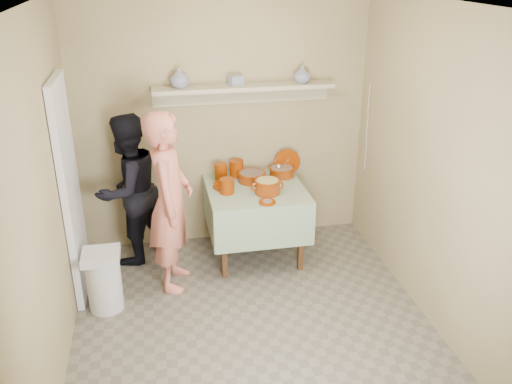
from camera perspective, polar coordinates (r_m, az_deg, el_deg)
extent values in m
plane|color=#6B6454|center=(4.68, -0.03, -14.58)|extent=(3.50, 3.50, 0.00)
cube|color=silver|center=(4.99, -18.93, -0.01)|extent=(0.06, 0.70, 2.00)
cylinder|color=#702301|center=(5.57, -3.73, 2.11)|extent=(0.13, 0.13, 0.18)
cylinder|color=#702301|center=(5.67, -2.07, 2.51)|extent=(0.15, 0.15, 0.18)
cylinder|color=#702301|center=(5.27, -3.08, 0.63)|extent=(0.15, 0.15, 0.15)
cylinder|color=#702301|center=(5.40, -3.56, 0.70)|extent=(0.18, 0.18, 0.05)
cylinder|color=#702301|center=(5.75, 3.30, 3.15)|extent=(0.28, 0.05, 0.28)
imported|color=navy|center=(5.53, 4.90, 12.27)|extent=(0.18, 0.18, 0.17)
imported|color=navy|center=(5.35, -8.07, 11.84)|extent=(0.23, 0.23, 0.19)
cube|color=navy|center=(5.42, -2.13, 11.68)|extent=(0.16, 0.14, 0.10)
imported|color=#D3705B|center=(4.95, -9.00, -1.07)|extent=(0.52, 0.68, 1.70)
imported|color=black|center=(5.49, -13.27, 0.21)|extent=(0.94, 0.93, 1.53)
cube|color=tan|center=(5.64, -3.51, 7.21)|extent=(3.00, 0.02, 2.60)
cube|color=tan|center=(2.54, 7.95, -15.62)|extent=(3.00, 0.02, 2.60)
cube|color=tan|center=(4.02, -21.66, -1.51)|extent=(0.02, 3.50, 2.60)
cube|color=tan|center=(4.52, 19.11, 1.65)|extent=(0.02, 3.50, 2.60)
cube|color=silver|center=(3.68, -0.03, 19.21)|extent=(3.00, 3.50, 0.02)
cube|color=#4C2D16|center=(5.20, -3.36, -5.59)|extent=(0.05, 0.05, 0.71)
cube|color=#4C2D16|center=(5.34, 4.76, -4.81)|extent=(0.05, 0.05, 0.71)
cube|color=#4C2D16|center=(5.87, -4.41, -2.02)|extent=(0.05, 0.05, 0.71)
cube|color=#4C2D16|center=(5.99, 2.82, -1.41)|extent=(0.05, 0.05, 0.71)
cube|color=#4C2D16|center=(5.43, -0.05, 0.17)|extent=(0.90, 0.90, 0.04)
cube|color=#21591E|center=(5.42, -0.05, 0.41)|extent=(0.96, 0.96, 0.01)
cube|color=#21591E|center=(5.08, 1.00, -3.92)|extent=(0.96, 0.01, 0.44)
cube|color=#21591E|center=(5.93, -0.94, 0.31)|extent=(0.96, 0.01, 0.44)
cube|color=#21591E|center=(5.44, -5.01, -2.06)|extent=(0.01, 0.96, 0.44)
cube|color=#21591E|center=(5.61, 4.77, -1.23)|extent=(0.01, 0.96, 0.44)
cylinder|color=#66250A|center=(5.55, -0.45, 1.59)|extent=(0.28, 0.28, 0.09)
cylinder|color=#702301|center=(5.53, -0.45, 1.98)|extent=(0.30, 0.30, 0.01)
cylinder|color=brown|center=(5.54, -0.45, 1.83)|extent=(0.25, 0.25, 0.05)
cylinder|color=#66250A|center=(5.69, 2.74, 2.13)|extent=(0.26, 0.26, 0.09)
cylinder|color=#702301|center=(5.67, 2.75, 2.52)|extent=(0.28, 0.28, 0.01)
cylinder|color=#8C6B54|center=(5.68, 2.75, 2.37)|extent=(0.23, 0.23, 0.05)
cylinder|color=silver|center=(5.54, 3.09, 3.00)|extent=(0.01, 0.22, 0.16)
sphere|color=silver|center=(5.67, 2.39, 2.69)|extent=(0.07, 0.07, 0.07)
cylinder|color=#66250A|center=(5.25, 1.21, 0.53)|extent=(0.24, 0.24, 0.14)
cylinder|color=#702301|center=(5.23, 1.21, 1.17)|extent=(0.25, 0.25, 0.01)
cylinder|color=tan|center=(5.23, 1.21, 1.02)|extent=(0.21, 0.21, 0.05)
torus|color=#702301|center=(5.22, -0.08, 0.50)|extent=(0.09, 0.02, 0.09)
torus|color=#702301|center=(5.27, 2.48, 0.70)|extent=(0.09, 0.02, 0.09)
cylinder|color=#702301|center=(5.08, 1.19, -1.07)|extent=(0.16, 0.16, 0.02)
cylinder|color=#8C6B54|center=(5.07, 1.19, -0.96)|extent=(0.09, 0.09, 0.01)
cube|color=tan|center=(5.43, -1.28, 10.98)|extent=(1.80, 0.25, 0.04)
cube|color=tan|center=(5.57, -1.49, 10.24)|extent=(1.80, 0.02, 0.18)
cylinder|color=silver|center=(5.00, -15.66, -9.27)|extent=(0.30, 0.30, 0.50)
cube|color=silver|center=(4.86, -16.03, -6.49)|extent=(0.32, 0.32, 0.06)
cylinder|color=silver|center=(5.71, 11.79, 9.57)|extent=(0.01, 0.01, 0.30)
cylinder|color=silver|center=(5.77, 11.62, 6.63)|extent=(0.01, 0.01, 0.30)
cylinder|color=silver|center=(5.84, 11.45, 3.76)|extent=(0.01, 0.01, 0.30)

